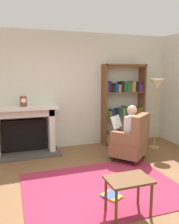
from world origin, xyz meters
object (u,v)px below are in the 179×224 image
object	(u,v)px
fireplace	(24,129)
floor_lamp	(157,90)
bookshelf	(123,107)
side_table	(128,184)
mantel_clock	(23,101)
armchair_reading	(132,141)
seated_reader	(127,130)

from	to	relation	value
fireplace	floor_lamp	size ratio (longest dim) A/B	0.90
fireplace	bookshelf	distance (m)	2.43
fireplace	side_table	distance (m)	2.95
side_table	floor_lamp	world-z (taller)	floor_lamp
fireplace	mantel_clock	bearing A→B (deg)	-88.62
floor_lamp	mantel_clock	bearing A→B (deg)	170.31
mantel_clock	armchair_reading	bearing A→B (deg)	-27.29
armchair_reading	floor_lamp	distance (m)	1.42
bookshelf	armchair_reading	world-z (taller)	bookshelf
seated_reader	floor_lamp	bearing A→B (deg)	164.70
bookshelf	mantel_clock	bearing A→B (deg)	-176.77
side_table	armchair_reading	bearing A→B (deg)	59.62
fireplace	side_table	xyz separation A→B (m)	(1.08, -2.74, -0.17)
fireplace	seated_reader	size ratio (longest dim) A/B	1.28
bookshelf	side_table	xyz separation A→B (m)	(-1.33, -2.77, -0.52)
bookshelf	armchair_reading	size ratio (longest dim) A/B	2.04
mantel_clock	seated_reader	size ratio (longest dim) A/B	0.19
bookshelf	side_table	world-z (taller)	bookshelf
fireplace	seated_reader	xyz separation A→B (m)	(1.94, -1.05, 0.05)
mantel_clock	seated_reader	world-z (taller)	mantel_clock
fireplace	armchair_reading	size ratio (longest dim) A/B	1.51
seated_reader	side_table	world-z (taller)	seated_reader
seated_reader	armchair_reading	bearing A→B (deg)	90.00
mantel_clock	bookshelf	size ratio (longest dim) A/B	0.11
armchair_reading	fireplace	bearing A→B (deg)	-69.43
seated_reader	bookshelf	bearing A→B (deg)	-153.17
bookshelf	side_table	distance (m)	3.12
mantel_clock	side_table	distance (m)	2.95
mantel_clock	armchair_reading	xyz separation A→B (m)	(2.01, -1.04, -0.75)
bookshelf	seated_reader	xyz separation A→B (m)	(-0.47, -1.08, -0.31)
mantel_clock	seated_reader	xyz separation A→B (m)	(1.94, -0.95, -0.56)
fireplace	bookshelf	world-z (taller)	bookshelf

